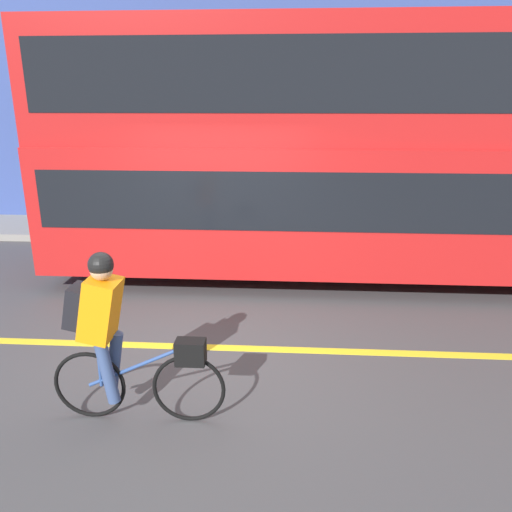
{
  "coord_description": "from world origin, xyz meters",
  "views": [
    {
      "loc": [
        0.98,
        -5.19,
        2.79
      ],
      "look_at": [
        0.61,
        0.49,
        1.0
      ],
      "focal_mm": 35.0,
      "sensor_mm": 36.0,
      "label": 1
    }
  ],
  "objects": [
    {
      "name": "cyclist_on_bike",
      "position": [
        -0.49,
        -1.36,
        0.86
      ],
      "size": [
        1.56,
        0.32,
        1.59
      ],
      "color": "black",
      "rests_on": "ground_plane"
    },
    {
      "name": "road_center_line",
      "position": [
        0.0,
        0.04,
        0.0
      ],
      "size": [
        50.0,
        0.14,
        0.01
      ],
      "primitive_type": "cube",
      "color": "yellow",
      "rests_on": "ground_plane"
    },
    {
      "name": "bus",
      "position": [
        2.33,
        2.75,
        2.14
      ],
      "size": [
        10.15,
        2.46,
        3.86
      ],
      "color": "black",
      "rests_on": "ground_plane"
    },
    {
      "name": "sidewalk_curb",
      "position": [
        0.0,
        5.23,
        0.07
      ],
      "size": [
        60.0,
        1.78,
        0.14
      ],
      "color": "gray",
      "rests_on": "ground_plane"
    },
    {
      "name": "ground_plane",
      "position": [
        0.0,
        0.0,
        0.0
      ],
      "size": [
        80.0,
        80.0,
        0.0
      ],
      "primitive_type": "plane",
      "color": "#424244"
    }
  ]
}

